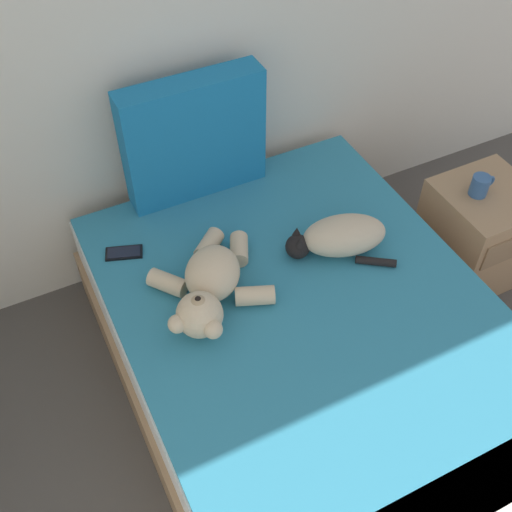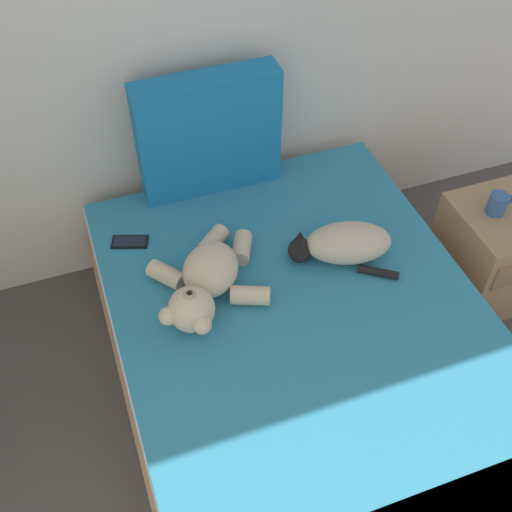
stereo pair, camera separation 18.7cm
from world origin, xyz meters
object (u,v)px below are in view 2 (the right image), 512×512
object	(u,v)px
nightstand	(494,253)
teddy_bear	(205,281)
cat	(344,244)
bed	(307,367)
mug	(498,204)
patterned_cushion	(209,134)
cell_phone	(130,242)

from	to	relation	value
nightstand	teddy_bear	bearing A→B (deg)	179.62
teddy_bear	cat	bearing A→B (deg)	0.94
bed	teddy_bear	world-z (taller)	teddy_bear
cat	mug	world-z (taller)	cat
teddy_bear	bed	bearing A→B (deg)	-42.01
cat	nightstand	size ratio (longest dim) A/B	0.84
patterned_cushion	bed	bearing A→B (deg)	-83.35
patterned_cushion	cell_phone	xyz separation A→B (m)	(-0.43, -0.24, -0.27)
bed	nightstand	xyz separation A→B (m)	(1.04, 0.27, 0.01)
teddy_bear	mug	bearing A→B (deg)	0.79
patterned_cushion	cat	size ratio (longest dim) A/B	1.43
cell_phone	nightstand	xyz separation A→B (m)	(1.57, -0.38, -0.25)
teddy_bear	patterned_cushion	bearing A→B (deg)	71.22
cat	teddy_bear	size ratio (longest dim) A/B	0.79
teddy_bear	nightstand	world-z (taller)	teddy_bear
bed	cell_phone	distance (m)	0.88
cell_phone	mug	world-z (taller)	mug
bed	cat	size ratio (longest dim) A/B	4.63
bed	teddy_bear	size ratio (longest dim) A/B	3.66
cat	bed	bearing A→B (deg)	-131.72
cat	nightstand	world-z (taller)	cat
bed	cell_phone	xyz separation A→B (m)	(-0.53, 0.65, 0.26)
patterned_cushion	mug	world-z (taller)	patterned_cushion
cat	teddy_bear	distance (m)	0.57
cat	cell_phone	distance (m)	0.87
mug	nightstand	bearing A→B (deg)	-24.17
patterned_cushion	teddy_bear	bearing A→B (deg)	-108.78
bed	teddy_bear	xyz separation A→B (m)	(-0.31, 0.28, 0.33)
cell_phone	teddy_bear	bearing A→B (deg)	-59.55
teddy_bear	nightstand	distance (m)	1.39
patterned_cushion	mug	distance (m)	1.26
mug	bed	bearing A→B (deg)	-163.13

